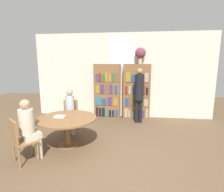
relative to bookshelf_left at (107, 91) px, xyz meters
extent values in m
plane|color=brown|center=(0.52, -3.39, -0.96)|extent=(16.00, 16.00, 0.00)
cube|color=beige|center=(0.52, 0.19, 0.54)|extent=(6.40, 0.06, 3.00)
cube|color=white|center=(0.52, 0.16, 1.39)|extent=(0.90, 0.01, 1.10)
cube|color=brown|center=(0.00, 0.00, 0.00)|extent=(0.92, 0.32, 1.92)
cube|color=black|center=(-0.35, -0.17, -0.73)|extent=(0.08, 0.02, 0.33)
cube|color=black|center=(-0.24, -0.17, -0.74)|extent=(0.09, 0.02, 0.31)
cube|color=black|center=(-0.12, -0.17, -0.73)|extent=(0.10, 0.02, 0.33)
cube|color=#2D707A|center=(0.01, -0.17, -0.76)|extent=(0.09, 0.02, 0.27)
cube|color=black|center=(0.12, -0.17, -0.77)|extent=(0.08, 0.02, 0.25)
cube|color=black|center=(0.23, -0.17, -0.78)|extent=(0.07, 0.02, 0.24)
cube|color=navy|center=(0.36, -0.17, -0.77)|extent=(0.08, 0.02, 0.26)
cube|color=#2D707A|center=(-0.31, -0.17, -0.32)|extent=(0.18, 0.02, 0.32)
cube|color=navy|center=(-0.10, -0.17, -0.36)|extent=(0.16, 0.02, 0.23)
cube|color=#4C2D6B|center=(0.11, -0.17, -0.33)|extent=(0.14, 0.02, 0.29)
cube|color=olive|center=(0.31, -0.17, -0.35)|extent=(0.14, 0.02, 0.25)
cube|color=olive|center=(-0.32, -0.17, 0.08)|extent=(0.13, 0.02, 0.29)
cube|color=#4C2D6B|center=(-0.16, -0.17, 0.10)|extent=(0.13, 0.02, 0.32)
cube|color=brown|center=(0.00, -0.17, 0.10)|extent=(0.09, 0.02, 0.33)
cube|color=#4C2D6B|center=(0.16, -0.17, 0.10)|extent=(0.10, 0.02, 0.33)
cube|color=navy|center=(0.33, -0.17, 0.08)|extent=(0.10, 0.02, 0.29)
cube|color=navy|center=(-0.35, -0.17, 0.49)|extent=(0.07, 0.02, 0.27)
cube|color=maroon|center=(-0.24, -0.17, 0.50)|extent=(0.10, 0.02, 0.29)
cube|color=#236638|center=(-0.11, -0.17, 0.48)|extent=(0.10, 0.02, 0.25)
cube|color=olive|center=(0.00, -0.17, 0.52)|extent=(0.08, 0.02, 0.33)
cube|color=olive|center=(0.12, -0.17, 0.49)|extent=(0.08, 0.02, 0.28)
cube|color=#236638|center=(0.23, -0.17, 0.50)|extent=(0.09, 0.02, 0.29)
cube|color=brown|center=(0.36, -0.17, 0.51)|extent=(0.07, 0.02, 0.31)
cube|color=brown|center=(1.04, 0.00, 0.00)|extent=(0.92, 0.32, 1.92)
cube|color=tan|center=(0.69, -0.17, -0.74)|extent=(0.10, 0.02, 0.31)
cube|color=tan|center=(0.80, -0.17, -0.77)|extent=(0.07, 0.02, 0.27)
cube|color=#2D707A|center=(0.94, -0.17, -0.78)|extent=(0.07, 0.02, 0.24)
cube|color=#2D707A|center=(1.05, -0.17, -0.76)|extent=(0.07, 0.02, 0.27)
cube|color=navy|center=(1.16, -0.17, -0.76)|extent=(0.09, 0.02, 0.27)
cube|color=#4C2D6B|center=(1.28, -0.17, -0.76)|extent=(0.07, 0.02, 0.28)
cube|color=tan|center=(1.41, -0.17, -0.74)|extent=(0.08, 0.02, 0.32)
cube|color=navy|center=(0.71, -0.17, -0.34)|extent=(0.12, 0.02, 0.28)
cube|color=brown|center=(0.88, -0.17, -0.31)|extent=(0.14, 0.02, 0.33)
cube|color=black|center=(1.05, -0.17, -0.33)|extent=(0.11, 0.02, 0.30)
cube|color=#236638|center=(1.22, -0.17, -0.35)|extent=(0.14, 0.02, 0.27)
cube|color=tan|center=(1.37, -0.17, -0.36)|extent=(0.13, 0.02, 0.25)
cube|color=maroon|center=(0.69, -0.17, 0.08)|extent=(0.08, 0.02, 0.27)
cube|color=tan|center=(0.80, -0.17, 0.08)|extent=(0.07, 0.02, 0.29)
cube|color=navy|center=(0.93, -0.17, 0.06)|extent=(0.07, 0.02, 0.24)
cube|color=navy|center=(1.05, -0.17, 0.06)|extent=(0.10, 0.02, 0.23)
cube|color=olive|center=(1.17, -0.17, 0.09)|extent=(0.08, 0.02, 0.30)
cube|color=maroon|center=(1.27, -0.17, 0.09)|extent=(0.09, 0.02, 0.31)
cube|color=black|center=(1.40, -0.17, 0.05)|extent=(0.07, 0.02, 0.23)
cube|color=olive|center=(0.74, -0.17, 0.52)|extent=(0.16, 0.02, 0.33)
cube|color=navy|center=(0.93, -0.17, 0.48)|extent=(0.13, 0.02, 0.24)
cube|color=tan|center=(1.14, -0.17, 0.49)|extent=(0.13, 0.02, 0.26)
cube|color=tan|center=(1.36, -0.17, 0.51)|extent=(0.12, 0.02, 0.31)
cylinder|color=#B7AD9E|center=(1.14, 0.00, 1.08)|extent=(0.12, 0.12, 0.22)
sphere|color=brown|center=(1.14, 0.00, 1.33)|extent=(0.36, 0.36, 0.36)
cylinder|color=brown|center=(-0.57, -2.43, -0.94)|extent=(0.44, 0.44, 0.03)
cylinder|color=brown|center=(-0.57, -2.43, -0.61)|extent=(0.12, 0.12, 0.63)
cylinder|color=brown|center=(-0.57, -2.43, -0.28)|extent=(1.36, 1.36, 0.04)
cube|color=olive|center=(-1.16, -3.17, -0.53)|extent=(0.56, 0.56, 0.04)
cube|color=olive|center=(-1.27, -3.31, -0.29)|extent=(0.34, 0.28, 0.45)
cylinder|color=olive|center=(-1.18, -2.93, -0.76)|extent=(0.04, 0.04, 0.40)
cylinder|color=olive|center=(-0.92, -3.14, -0.76)|extent=(0.04, 0.04, 0.40)
cylinder|color=olive|center=(-1.40, -3.19, -0.76)|extent=(0.04, 0.04, 0.40)
cylinder|color=olive|center=(-1.13, -3.40, -0.76)|extent=(0.04, 0.04, 0.40)
cube|color=olive|center=(-0.83, -1.52, -0.53)|extent=(0.49, 0.49, 0.04)
cube|color=olive|center=(-0.88, -1.35, -0.29)|extent=(0.39, 0.14, 0.45)
cylinder|color=olive|center=(-0.62, -1.64, -0.76)|extent=(0.04, 0.04, 0.40)
cylinder|color=olive|center=(-0.94, -1.73, -0.76)|extent=(0.04, 0.04, 0.40)
cylinder|color=olive|center=(-0.71, -1.31, -0.76)|extent=(0.04, 0.04, 0.40)
cylinder|color=olive|center=(-1.04, -1.41, -0.76)|extent=(0.04, 0.04, 0.40)
cube|color=#B2B7C6|center=(-0.79, -1.66, -0.45)|extent=(0.32, 0.37, 0.12)
cylinder|color=#B2B7C6|center=(-0.81, -1.58, -0.14)|extent=(0.25, 0.25, 0.50)
sphere|color=tan|center=(-0.81, -1.58, 0.19)|extent=(0.17, 0.17, 0.17)
cylinder|color=#B2B7C6|center=(-0.69, -1.75, -0.74)|extent=(0.10, 0.10, 0.44)
cylinder|color=#B2B7C6|center=(-0.82, -1.78, -0.74)|extent=(0.10, 0.10, 0.44)
cube|color=beige|center=(-1.07, -3.06, -0.45)|extent=(0.41, 0.42, 0.12)
cylinder|color=beige|center=(-1.12, -3.12, -0.14)|extent=(0.27, 0.27, 0.50)
sphere|color=tan|center=(-1.12, -3.12, 0.20)|extent=(0.19, 0.19, 0.19)
cylinder|color=beige|center=(-1.06, -2.92, -0.74)|extent=(0.10, 0.10, 0.44)
cylinder|color=beige|center=(-0.94, -3.02, -0.74)|extent=(0.10, 0.10, 0.44)
cylinder|color=black|center=(1.05, -0.51, -0.57)|extent=(0.10, 0.10, 0.77)
cylinder|color=black|center=(1.19, -0.51, -0.57)|extent=(0.10, 0.10, 0.77)
cylinder|color=black|center=(1.12, -0.51, 0.23)|extent=(0.29, 0.29, 0.83)
sphere|color=#A37A5B|center=(1.12, -0.51, 0.74)|extent=(0.19, 0.19, 0.19)
cylinder|color=black|center=(1.21, -0.24, 0.43)|extent=(0.07, 0.30, 0.07)
cube|color=silver|center=(-0.75, -2.41, -0.24)|extent=(0.24, 0.18, 0.03)
camera|label=1|loc=(0.93, -6.13, 0.95)|focal=28.00mm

